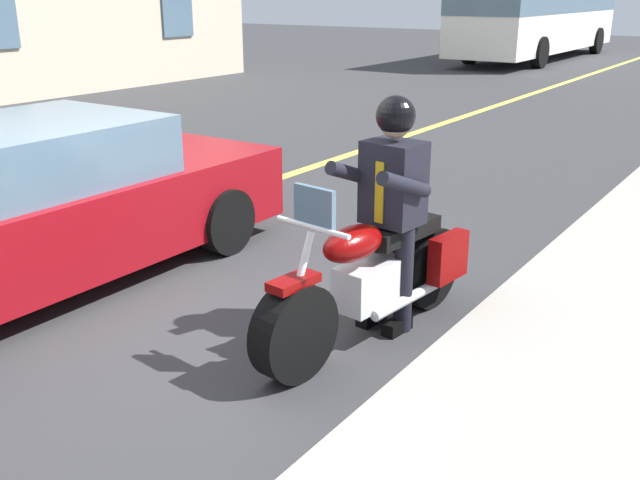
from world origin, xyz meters
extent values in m
plane|color=#333335|center=(0.00, 0.00, 0.00)|extent=(80.00, 80.00, 0.00)
cube|color=#E5DB4C|center=(0.00, -2.00, 0.01)|extent=(60.00, 0.16, 0.01)
cylinder|color=black|center=(0.07, 1.33, 0.33)|extent=(0.68, 0.27, 0.66)
cylinder|color=black|center=(-1.47, 1.51, 0.33)|extent=(0.68, 0.27, 0.66)
cube|color=silver|center=(-0.72, 1.43, 0.42)|extent=(0.59, 0.34, 0.32)
ellipsoid|color=#720505|center=(-0.53, 1.40, 0.78)|extent=(0.59, 0.34, 0.24)
cube|color=black|center=(-1.07, 1.47, 0.74)|extent=(0.73, 0.36, 0.12)
cube|color=#720505|center=(-1.39, 1.72, 0.48)|extent=(0.41, 0.17, 0.36)
cube|color=#720505|center=(-1.45, 1.29, 0.48)|extent=(0.41, 0.17, 0.36)
cylinder|color=silver|center=(0.05, 1.34, 0.60)|extent=(0.35, 0.09, 0.76)
cylinder|color=silver|center=(-0.11, 1.35, 1.00)|extent=(0.10, 0.60, 0.04)
cube|color=#720505|center=(0.07, 1.33, 0.68)|extent=(0.38, 0.20, 0.06)
cylinder|color=silver|center=(-1.00, 1.62, 0.26)|extent=(0.90, 0.18, 0.08)
cube|color=slate|center=(-0.13, 1.36, 1.12)|extent=(0.08, 0.32, 0.28)
cylinder|color=black|center=(-0.96, 1.57, 0.42)|extent=(0.14, 0.14, 0.84)
cube|color=black|center=(-0.90, 1.57, 0.05)|extent=(0.27, 0.14, 0.10)
cylinder|color=black|center=(-0.99, 1.34, 0.42)|extent=(0.14, 0.14, 0.84)
cube|color=black|center=(-0.93, 1.33, 0.05)|extent=(0.27, 0.14, 0.10)
cube|color=black|center=(-0.97, 1.45, 1.12)|extent=(0.36, 0.43, 0.60)
cube|color=#B28C14|center=(-0.81, 1.44, 1.08)|extent=(0.03, 0.07, 0.44)
cylinder|color=black|center=(-0.77, 1.65, 1.18)|extent=(0.56, 0.16, 0.28)
cylinder|color=black|center=(-0.82, 1.22, 1.18)|extent=(0.56, 0.16, 0.28)
sphere|color=tan|center=(-0.97, 1.45, 1.55)|extent=(0.22, 0.22, 0.22)
sphere|color=black|center=(-0.97, 1.45, 1.60)|extent=(0.28, 0.28, 0.28)
cube|color=white|center=(-23.52, -5.10, 1.77)|extent=(11.00, 2.50, 2.85)
cube|color=slate|center=(-29.02, -5.10, 2.00)|extent=(0.06, 2.40, 1.90)
cylinder|color=black|center=(-27.12, -6.30, 0.50)|extent=(1.00, 0.30, 1.00)
cylinder|color=black|center=(-27.12, -3.90, 0.50)|extent=(1.00, 0.30, 1.00)
cylinder|color=black|center=(-20.32, -6.30, 0.50)|extent=(1.00, 0.30, 1.00)
cylinder|color=black|center=(-20.32, -3.90, 0.50)|extent=(1.00, 0.30, 1.00)
cube|color=maroon|center=(-0.03, -1.49, 0.55)|extent=(4.60, 1.80, 0.70)
cube|color=slate|center=(0.17, -1.49, 1.10)|extent=(2.40, 1.60, 0.60)
cylinder|color=black|center=(-1.48, -2.34, 0.32)|extent=(0.64, 0.22, 0.64)
cylinder|color=black|center=(-1.48, -0.64, 0.32)|extent=(0.64, 0.22, 0.64)
cube|color=slate|center=(-11.25, -10.97, 2.00)|extent=(1.10, 0.06, 1.60)
camera|label=1|loc=(3.45, 3.86, 2.43)|focal=40.56mm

